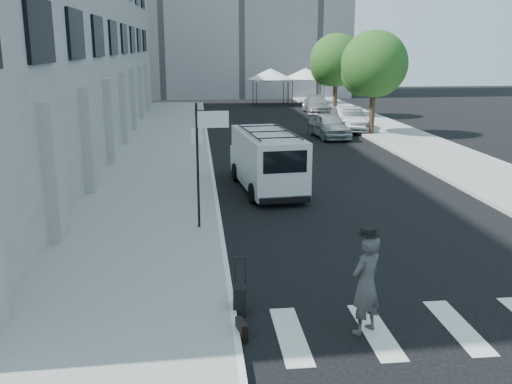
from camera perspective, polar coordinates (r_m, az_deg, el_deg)
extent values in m
plane|color=black|center=(13.61, 5.58, -7.86)|extent=(120.00, 120.00, 0.00)
cube|color=gray|center=(28.81, -9.23, 4.12)|extent=(4.50, 48.00, 0.15)
cube|color=gray|center=(34.72, 13.64, 5.64)|extent=(4.00, 56.00, 0.15)
cube|color=gray|center=(31.60, -23.19, 14.88)|extent=(10.00, 44.00, 12.00)
cylinder|color=black|center=(15.85, -5.85, 2.55)|extent=(0.07, 0.07, 3.50)
cube|color=white|center=(15.72, -5.93, 5.60)|extent=(0.30, 0.03, 0.42)
cube|color=white|center=(15.65, -4.31, 7.26)|extent=(0.85, 0.06, 0.45)
cylinder|color=black|center=(34.10, 11.53, 7.85)|extent=(0.32, 0.32, 2.80)
sphere|color=#204A17|center=(33.91, 11.77, 12.44)|extent=(3.80, 3.80, 3.80)
sphere|color=#204A17|center=(34.39, 10.76, 11.56)|extent=(2.66, 2.66, 2.66)
cylinder|color=black|center=(42.73, 7.91, 9.28)|extent=(0.32, 0.32, 2.80)
sphere|color=#204A17|center=(42.58, 8.04, 12.94)|extent=(3.80, 3.80, 3.80)
sphere|color=#204A17|center=(43.08, 7.29, 12.22)|extent=(2.66, 2.66, 2.66)
cylinder|color=black|center=(49.36, 0.03, 9.75)|extent=(0.06, 0.06, 2.20)
cylinder|color=black|center=(49.74, 3.29, 9.76)|extent=(0.06, 0.06, 2.20)
cylinder|color=black|center=(52.14, -0.30, 10.00)|extent=(0.06, 0.06, 2.20)
cylinder|color=black|center=(52.49, 2.79, 10.01)|extent=(0.06, 0.06, 2.20)
cube|color=white|center=(50.83, 1.46, 11.18)|extent=(3.00, 3.00, 0.12)
cone|color=white|center=(50.81, 1.46, 11.74)|extent=(4.00, 4.00, 0.90)
cylinder|color=black|center=(50.29, 3.65, 9.80)|extent=(0.06, 0.06, 2.20)
cylinder|color=black|center=(50.84, 6.81, 9.78)|extent=(0.06, 0.06, 2.20)
cylinder|color=black|center=(53.05, 3.14, 10.05)|extent=(0.06, 0.06, 2.20)
cylinder|color=black|center=(53.56, 6.14, 10.03)|extent=(0.06, 0.06, 2.20)
cube|color=white|center=(51.84, 4.96, 11.19)|extent=(3.00, 3.00, 0.12)
cone|color=white|center=(51.81, 4.97, 11.74)|extent=(4.00, 4.00, 0.90)
imported|color=#3E3D40|center=(10.65, 10.93, -9.04)|extent=(0.83, 0.77, 1.90)
cube|color=black|center=(10.59, -1.46, -13.60)|extent=(0.21, 0.46, 0.34)
cube|color=black|center=(11.43, -1.61, -10.70)|extent=(0.30, 0.43, 0.58)
cylinder|color=black|center=(11.38, -2.10, -7.84)|extent=(0.02, 0.02, 0.55)
cylinder|color=black|center=(11.37, -1.08, -7.85)|extent=(0.02, 0.02, 0.55)
cube|color=black|center=(11.28, -1.60, -6.57)|extent=(0.22, 0.06, 0.03)
cube|color=silver|center=(20.65, 1.18, 3.28)|extent=(2.30, 5.05, 1.90)
cube|color=silver|center=(23.30, -0.32, 3.39)|extent=(1.79, 0.99, 1.00)
cube|color=black|center=(18.27, 2.92, 3.03)|extent=(1.45, 0.22, 0.72)
cylinder|color=black|center=(22.30, -1.99, 2.00)|extent=(0.32, 0.71, 0.69)
cylinder|color=black|center=(22.65, 2.30, 2.19)|extent=(0.32, 0.71, 0.69)
cylinder|color=black|center=(19.10, -0.23, -0.12)|extent=(0.32, 0.71, 0.69)
cylinder|color=black|center=(19.51, 4.71, 0.15)|extent=(0.32, 0.71, 0.69)
imported|color=#9A9DA1|center=(33.11, 7.35, 6.62)|extent=(1.95, 4.25, 1.41)
imported|color=slate|center=(35.92, 9.27, 7.21)|extent=(1.86, 4.56, 1.47)
imported|color=gray|center=(45.16, 6.08, 8.67)|extent=(2.08, 4.67, 1.33)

